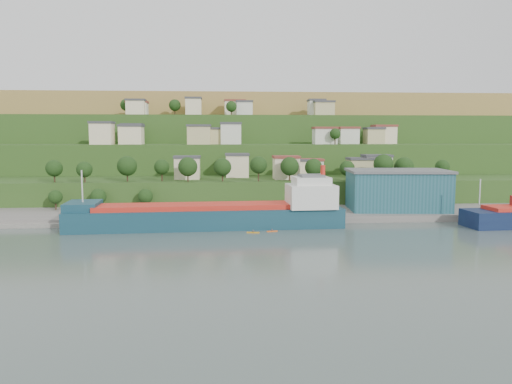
{
  "coord_description": "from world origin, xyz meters",
  "views": [
    {
      "loc": [
        -9.8,
        -126.76,
        25.24
      ],
      "look_at": [
        0.18,
        15.0,
        9.4
      ],
      "focal_mm": 35.0,
      "sensor_mm": 36.0,
      "label": 1
    }
  ],
  "objects": [
    {
      "name": "quay",
      "position": [
        20.0,
        28.0,
        0.0
      ],
      "size": [
        220.0,
        26.0,
        4.0
      ],
      "primitive_type": "cube",
      "color": "slate",
      "rests_on": "ground"
    },
    {
      "name": "kayak_orange",
      "position": [
        3.69,
        3.6,
        0.22
      ],
      "size": [
        2.97,
        1.09,
        0.73
      ],
      "rotation": [
        0.0,
        0.0,
        0.2
      ],
      "color": "#EF5B15",
      "rests_on": "ground"
    },
    {
      "name": "ground",
      "position": [
        0.0,
        0.0,
        0.0
      ],
      "size": [
        500.0,
        500.0,
        0.0
      ],
      "primitive_type": "plane",
      "color": "#46554E",
      "rests_on": "ground"
    },
    {
      "name": "dinghy",
      "position": [
        -47.23,
        19.44,
        1.64
      ],
      "size": [
        4.67,
        3.25,
        0.88
      ],
      "primitive_type": "cube",
      "rotation": [
        0.0,
        0.0,
        -0.41
      ],
      "color": "silver",
      "rests_on": "pebble_beach"
    },
    {
      "name": "kayak_yellow",
      "position": [
        -1.49,
        2.13,
        0.24
      ],
      "size": [
        3.37,
        1.23,
        0.83
      ],
      "rotation": [
        0.0,
        0.0,
        -0.2
      ],
      "color": "orange",
      "rests_on": "ground"
    },
    {
      "name": "warehouse",
      "position": [
        46.18,
        27.46,
        8.43
      ],
      "size": [
        32.6,
        21.73,
        12.8
      ],
      "rotation": [
        0.0,
        0.0,
        -0.09
      ],
      "color": "#1D5059",
      "rests_on": "quay"
    },
    {
      "name": "cargo_ship_near",
      "position": [
        -11.37,
        10.43,
        3.11
      ],
      "size": [
        76.23,
        15.72,
        19.46
      ],
      "rotation": [
        0.0,
        0.0,
        0.05
      ],
      "color": "#123746",
      "rests_on": "ground"
    },
    {
      "name": "caravan",
      "position": [
        -52.97,
        22.29,
        2.75
      ],
      "size": [
        6.99,
        3.69,
        3.11
      ],
      "primitive_type": "cube",
      "rotation": [
        0.0,
        0.0,
        -0.14
      ],
      "color": "silver",
      "rests_on": "pebble_beach"
    },
    {
      "name": "pebble_beach",
      "position": [
        -55.0,
        22.0,
        0.0
      ],
      "size": [
        40.0,
        18.0,
        2.4
      ],
      "primitive_type": "cube",
      "color": "slate",
      "rests_on": "ground"
    },
    {
      "name": "hillside",
      "position": [
        0.01,
        168.7,
        0.08
      ],
      "size": [
        360.0,
        211.32,
        96.0
      ],
      "color": "#284719",
      "rests_on": "ground"
    }
  ]
}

